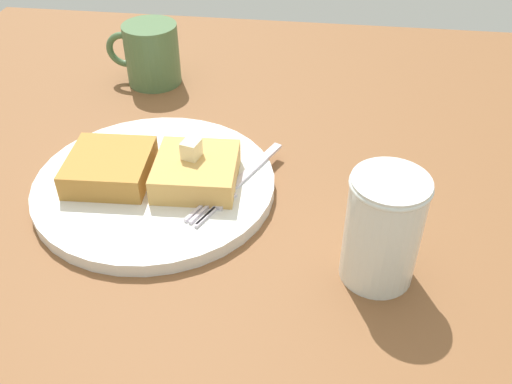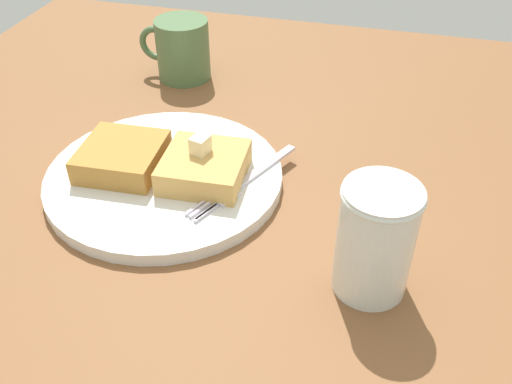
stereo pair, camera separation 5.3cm
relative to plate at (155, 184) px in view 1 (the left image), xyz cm
name	(u,v)px [view 1 (the left image)]	position (x,y,z in cm)	size (l,w,h in cm)	color
table_surface	(219,198)	(-6.60, -0.84, -1.90)	(95.45, 95.45, 2.17)	brown
plate	(155,184)	(0.00, 0.00, 0.00)	(25.24, 25.24, 1.41)	silver
toast_slice_left	(196,171)	(-4.53, -0.24, 1.95)	(8.30, 8.47, 2.71)	tan
toast_slice_middle	(110,167)	(4.53, 0.24, 1.95)	(8.30, 8.47, 2.71)	#B17A33
butter_pat_primary	(190,151)	(-4.02, -0.50, 4.23)	(1.85, 1.67, 1.85)	beige
fork	(233,186)	(-8.44, 0.26, 0.77)	(8.02, 15.12, 0.36)	silver
syrup_jar	(382,232)	(-22.73, 9.13, 4.13)	(6.70, 6.70, 10.46)	#56260C
coffee_mug	(151,54)	(6.89, -24.08, 3.33)	(10.06, 7.32, 8.25)	#4B6D42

